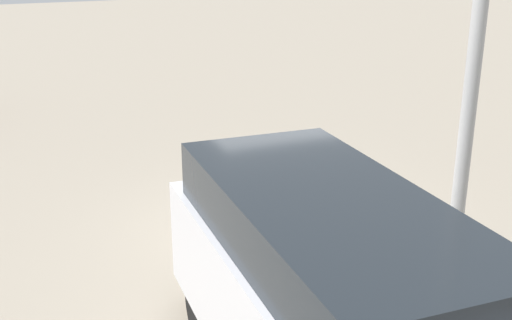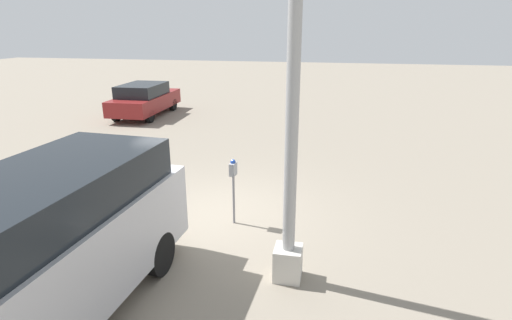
# 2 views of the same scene
# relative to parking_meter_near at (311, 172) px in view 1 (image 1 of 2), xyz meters

# --- Properties ---
(ground_plane) EXTENTS (80.00, 80.00, 0.00)m
(ground_plane) POSITION_rel_parking_meter_near_xyz_m (-0.31, -0.45, -1.03)
(ground_plane) COLOR gray
(parking_meter_near) EXTENTS (0.21, 0.13, 1.40)m
(parking_meter_near) POSITION_rel_parking_meter_near_xyz_m (0.00, 0.00, 0.00)
(parking_meter_near) COLOR gray
(parking_meter_near) RESTS_ON ground
(lamp_post) EXTENTS (0.44, 0.44, 6.57)m
(lamp_post) POSITION_rel_parking_meter_near_xyz_m (1.69, 1.34, 1.48)
(lamp_post) COLOR beige
(lamp_post) RESTS_ON ground
(parked_van) EXTENTS (4.96, 2.13, 2.18)m
(parked_van) POSITION_rel_parking_meter_near_xyz_m (3.41, -1.66, 0.15)
(parked_van) COLOR #B2B2B7
(parked_van) RESTS_ON ground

